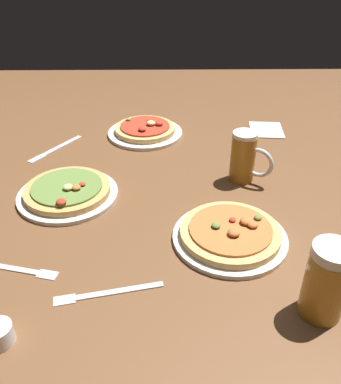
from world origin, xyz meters
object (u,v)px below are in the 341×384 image
at_px(knife_right, 56,148).
at_px(fork_spare, 10,268).
at_px(beer_mug_amber, 327,281).
at_px(fork_left, 106,293).
at_px(pizza_plate_near, 230,234).
at_px(beer_mug_dark, 245,157).
at_px(pizza_plate_far, 145,131).
at_px(pizza_plate_side, 68,192).
at_px(napkin_folded, 266,129).

relative_size(knife_right, fork_spare, 0.87).
relative_size(beer_mug_amber, fork_left, 0.72).
xyz_separation_m(pizza_plate_near, beer_mug_amber, (0.15, -0.22, 0.06)).
distance_m(pizza_plate_near, beer_mug_amber, 0.27).
relative_size(beer_mug_dark, beer_mug_amber, 0.93).
relative_size(pizza_plate_far, pizza_plate_side, 0.96).
distance_m(knife_right, fork_spare, 0.58).
bearing_deg(fork_left, pizza_plate_side, 112.21).
distance_m(pizza_plate_far, fork_left, 0.76).
height_order(pizza_plate_side, knife_right, pizza_plate_side).
height_order(pizza_plate_near, beer_mug_dark, beer_mug_dark).
bearing_deg(pizza_plate_far, beer_mug_amber, -65.41).
bearing_deg(napkin_folded, pizza_plate_far, -176.11).
bearing_deg(knife_right, pizza_plate_near, -42.85).
bearing_deg(pizza_plate_far, knife_right, -159.69).
xyz_separation_m(beer_mug_dark, knife_right, (-0.60, 0.21, -0.07)).
height_order(pizza_plate_near, napkin_folded, pizza_plate_near).
xyz_separation_m(pizza_plate_side, beer_mug_amber, (0.57, -0.41, 0.06)).
relative_size(pizza_plate_side, beer_mug_dark, 1.83).
relative_size(pizza_plate_far, knife_right, 1.32).
bearing_deg(pizza_plate_near, beer_mug_amber, -55.97).
xyz_separation_m(pizza_plate_far, pizza_plate_side, (-0.20, -0.40, 0.00)).
bearing_deg(pizza_plate_far, pizza_plate_side, -116.38).
xyz_separation_m(napkin_folded, knife_right, (-0.74, -0.14, -0.00)).
relative_size(pizza_plate_far, beer_mug_amber, 1.64).
distance_m(pizza_plate_near, fork_left, 0.32).
height_order(pizza_plate_side, napkin_folded, pizza_plate_side).
bearing_deg(napkin_folded, knife_right, -169.28).
bearing_deg(fork_left, pizza_plate_near, 31.49).
distance_m(beer_mug_dark, fork_spare, 0.68).
bearing_deg(fork_spare, pizza_plate_near, 10.59).
bearing_deg(napkin_folded, fork_left, -121.93).
relative_size(beer_mug_dark, knife_right, 0.75).
distance_m(pizza_plate_near, pizza_plate_side, 0.46).
xyz_separation_m(pizza_plate_side, beer_mug_dark, (0.50, 0.08, 0.06)).
relative_size(pizza_plate_near, napkin_folded, 1.98).
bearing_deg(fork_spare, knife_right, 92.58).
xyz_separation_m(pizza_plate_far, beer_mug_dark, (0.30, -0.32, 0.06)).
bearing_deg(beer_mug_dark, fork_spare, -147.06).
distance_m(beer_mug_amber, fork_left, 0.43).
height_order(pizza_plate_side, beer_mug_dark, beer_mug_dark).
relative_size(beer_mug_dark, fork_left, 0.67).
bearing_deg(pizza_plate_near, fork_spare, -169.41).
height_order(pizza_plate_near, fork_spare, pizza_plate_near).
bearing_deg(pizza_plate_side, fork_left, -67.79).
xyz_separation_m(pizza_plate_near, pizza_plate_side, (-0.42, 0.19, -0.00)).
distance_m(pizza_plate_near, pizza_plate_far, 0.63).
bearing_deg(napkin_folded, beer_mug_dark, -112.50).
bearing_deg(beer_mug_amber, pizza_plate_side, 144.30).
bearing_deg(beer_mug_amber, knife_right, 133.63).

